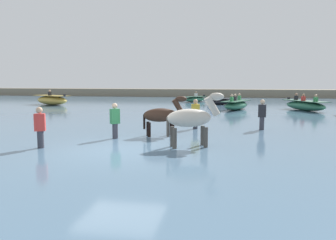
{
  "coord_description": "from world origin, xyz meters",
  "views": [
    {
      "loc": [
        3.13,
        -9.55,
        2.48
      ],
      "look_at": [
        0.84,
        3.64,
        0.84
      ],
      "focal_mm": 35.55,
      "sensor_mm": 36.0,
      "label": 1
    }
  ],
  "objects": [
    {
      "name": "boat_far_inshore",
      "position": [
        8.57,
        14.72,
        0.69
      ],
      "size": [
        2.74,
        3.78,
        1.16
      ],
      "color": "#337556",
      "rests_on": "water_surface"
    },
    {
      "name": "water_surface",
      "position": [
        0.0,
        10.0,
        0.17
      ],
      "size": [
        90.0,
        90.0,
        0.34
      ],
      "primitive_type": "cube",
      "color": "slate",
      "rests_on": "ground"
    },
    {
      "name": "person_onlooker_left",
      "position": [
        4.67,
        5.0,
        0.87
      ],
      "size": [
        0.35,
        0.25,
        1.63
      ],
      "color": "#383842",
      "rests_on": "ground"
    },
    {
      "name": "horse_lead_pinto",
      "position": [
        2.08,
        0.87,
        1.22
      ],
      "size": [
        1.87,
        1.0,
        2.06
      ],
      "color": "beige",
      "rests_on": "ground"
    },
    {
      "name": "person_wading_mid",
      "position": [
        -2.57,
        -0.12,
        0.87
      ],
      "size": [
        0.37,
        0.3,
        1.63
      ],
      "color": "#383842",
      "rests_on": "ground"
    },
    {
      "name": "boat_distant_west",
      "position": [
        -11.38,
        16.47,
        0.74
      ],
      "size": [
        3.89,
        2.88,
        1.28
      ],
      "color": "gold",
      "rests_on": "water_surface"
    },
    {
      "name": "person_wading_close",
      "position": [
        1.85,
        4.78,
        0.87
      ],
      "size": [
        0.37,
        0.32,
        1.63
      ],
      "color": "#383842",
      "rests_on": "ground"
    },
    {
      "name": "horse_trailing_dark_bay",
      "position": [
        0.77,
        2.75,
        1.09
      ],
      "size": [
        1.68,
        0.91,
        1.85
      ],
      "color": "#382319",
      "rests_on": "ground"
    },
    {
      "name": "boat_near_starboard",
      "position": [
        0.26,
        22.05,
        0.61
      ],
      "size": [
        2.31,
        2.37,
        1.0
      ],
      "color": "#337556",
      "rests_on": "water_surface"
    },
    {
      "name": "ground_plane",
      "position": [
        0.0,
        0.0,
        0.0
      ],
      "size": [
        120.0,
        120.0,
        0.0
      ],
      "primitive_type": "plane",
      "color": "#756B56"
    },
    {
      "name": "boat_mid_channel",
      "position": [
        2.64,
        19.0,
        0.61
      ],
      "size": [
        2.54,
        2.08,
        0.99
      ],
      "color": "black",
      "rests_on": "water_surface"
    },
    {
      "name": "boat_distant_east",
      "position": [
        3.87,
        14.4,
        0.67
      ],
      "size": [
        2.3,
        3.44,
        1.13
      ],
      "color": "#337556",
      "rests_on": "water_surface"
    },
    {
      "name": "person_onlooker_right",
      "position": [
        -0.82,
        1.91,
        0.87
      ],
      "size": [
        0.37,
        0.37,
        1.63
      ],
      "color": "#383842",
      "rests_on": "ground"
    },
    {
      "name": "far_shoreline",
      "position": [
        0.0,
        32.01,
        0.64
      ],
      "size": [
        80.0,
        2.4,
        1.28
      ],
      "primitive_type": "cube",
      "color": "gray",
      "rests_on": "ground"
    }
  ]
}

